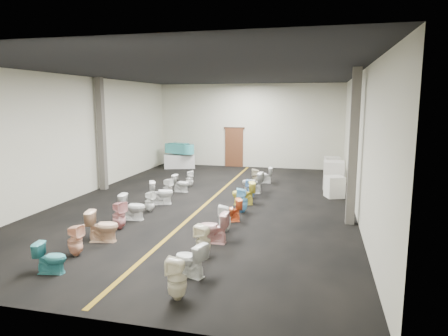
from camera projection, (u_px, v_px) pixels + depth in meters
The scene contains 39 objects.
floor at pixel (209, 202), 14.33m from camera, with size 16.00×16.00×0.00m, color black.
ceiling at pixel (208, 73), 13.59m from camera, with size 16.00×16.00×0.00m, color black.
wall_back at pixel (249, 126), 21.63m from camera, with size 10.00×10.00×0.00m, color beige.
wall_front at pixel (69, 185), 6.30m from camera, with size 10.00×10.00×0.00m, color beige.
wall_left at pixel (82, 136), 15.13m from camera, with size 16.00×16.00×0.00m, color beige.
wall_right at pixel (358, 143), 12.79m from camera, with size 16.00×16.00×0.00m, color beige.
aisle_stripe at pixel (209, 202), 14.33m from camera, with size 0.12×15.60×0.01m, color #886413.
back_door at pixel (234, 148), 21.95m from camera, with size 1.00×0.10×2.10m, color #562D19.
door_frame at pixel (234, 128), 21.79m from camera, with size 1.15×0.08×0.10m, color #331C11.
column_left at pixel (102, 134), 16.03m from camera, with size 0.25×0.25×4.50m, color #59544C.
column_right at pixel (353, 148), 11.41m from camera, with size 0.25×0.25×4.50m, color #59544C.
display_table at pixel (180, 161), 21.60m from camera, with size 1.62×0.81×0.72m, color silver.
bathtub at pixel (179, 148), 21.48m from camera, with size 1.79×1.07×0.55m.
appliance_crate_a at pixel (334, 187), 14.95m from camera, with size 0.62×0.62×0.80m, color silver.
appliance_crate_b at pixel (334, 175), 16.43m from camera, with size 0.82×0.82×1.13m, color silver.
appliance_crate_c at pixel (333, 174), 17.75m from camera, with size 0.69×0.69×0.78m, color silver.
appliance_crate_d at pixel (332, 167), 18.92m from camera, with size 0.68×0.68×0.96m, color silver.
toilet_left_0 at pixel (51, 258), 8.32m from camera, with size 0.37×0.65×0.66m, color teal.
toilet_left_1 at pixel (75, 240), 9.25m from camera, with size 0.34×0.34×0.75m, color #F5B695.
toilet_left_2 at pixel (103, 226), 10.21m from camera, with size 0.45×0.80×0.81m, color beige.
toilet_left_3 at pixel (119, 215), 11.19m from camera, with size 0.36×0.37×0.80m, color pink.
toilet_left_4 at pixel (133, 207), 12.11m from camera, with size 0.44×0.78×0.79m, color white.
toilet_left_5 at pixel (150, 201), 12.99m from camera, with size 0.31×0.31×0.68m, color white.
toilet_left_6 at pixel (161, 193), 13.94m from camera, with size 0.46×0.81×0.82m, color white.
toilet_left_7 at pixel (168, 188), 14.87m from camera, with size 0.33×0.34×0.74m, color white.
toilet_left_8 at pixel (181, 183), 15.85m from camera, with size 0.38×0.67×0.69m, color silver.
toilet_left_9 at pixel (190, 179), 16.80m from camera, with size 0.31×0.32×0.69m, color white.
toilet_right_0 at pixel (177, 279), 7.19m from camera, with size 0.36×0.36×0.79m, color beige.
toilet_right_1 at pixel (190, 259), 8.18m from camera, with size 0.41×0.71×0.73m, color white.
toilet_right_2 at pixel (203, 241), 9.17m from camera, with size 0.35×0.35×0.77m, color #EEE4C3.
toilet_right_3 at pixel (213, 228), 10.10m from camera, with size 0.45×0.79×0.81m, color #E6A7A4.
toilet_right_4 at pixel (225, 218), 10.99m from camera, with size 0.34×0.34×0.75m, color white.
toilet_right_5 at pixel (230, 210), 11.91m from camera, with size 0.38×0.67×0.69m, color orange.
toilet_right_6 at pixel (242, 200), 12.90m from camera, with size 0.36×0.37×0.80m, color #82CEF3.
toilet_right_7 at pixel (243, 193), 13.85m from camera, with size 0.45×0.79×0.81m, color #F6E558.
toilet_right_8 at pixel (251, 189), 14.73m from camera, with size 0.32×0.33×0.72m, color #6CA3DA.
toilet_right_9 at pixel (252, 182), 15.65m from camera, with size 0.47×0.82×0.84m, color silver.
toilet_right_10 at pixel (256, 178), 16.62m from camera, with size 0.36×0.37×0.80m, color beige.
toilet_right_11 at pixel (264, 175), 17.57m from camera, with size 0.40×0.70×0.71m, color white.
Camera 1 is at (3.84, -13.41, 3.55)m, focal length 32.00 mm.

